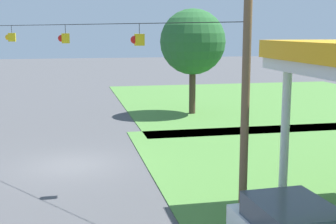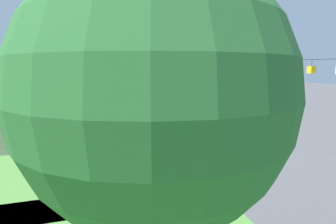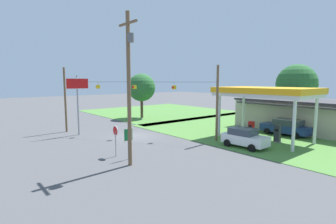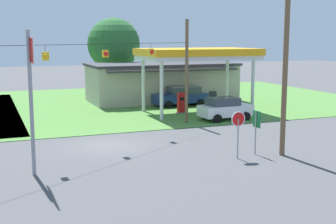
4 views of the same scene
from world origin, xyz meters
The scene contains 16 objects.
ground_plane centered at (0.00, 0.00, 0.00)m, with size 160.00×160.00×0.00m, color #4C4C4F.
grass_verge_station_corner centered at (12.03, 17.14, 0.02)m, with size 36.00×28.00×0.04m, color #4C7F38.
grass_verge_opposite_corner centered at (-16.00, 16.00, 0.02)m, with size 24.00×24.00×0.04m, color #4C7F38.
gas_station_canopy centered at (10.03, 9.09, 4.86)m, with size 9.44×5.81×5.38m.
gas_station_store centered at (9.93, 17.12, 1.90)m, with size 14.50×6.96×3.76m.
fuel_pump_near centered at (8.57, 9.09, 0.84)m, with size 0.71×0.56×1.76m.
fuel_pump_far centered at (11.49, 9.09, 0.84)m, with size 0.71×0.56×1.76m.
car_at_pumps_front centered at (10.50, 5.06, 0.91)m, with size 4.11×2.26×1.76m.
car_at_pumps_rear centered at (10.34, 13.12, 0.94)m, with size 5.18×2.20×1.82m.
stop_sign_roadside centered at (5.63, -5.39, 1.81)m, with size 0.80×0.08×2.50m.
stop_sign_overhead centered at (-4.53, -4.52, 4.83)m, with size 0.22×2.53×6.62m.
route_sign centered at (6.97, -5.02, 1.71)m, with size 0.10×0.70×2.40m.
utility_pole_main centered at (8.27, -5.64, 5.98)m, with size 2.20×0.44×10.73m.
signal_span_gantry centered at (0.00, -0.01, 4.09)m, with size 14.77×10.24×7.58m.
tree_behind_station centered at (6.65, 23.15, 5.55)m, with size 5.64×5.64×8.39m.
tree_west_verge centered at (-11.08, 8.30, 4.91)m, with size 4.43×4.43×7.15m.
Camera 3 is at (24.11, -15.17, 6.09)m, focal length 28.00 mm.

